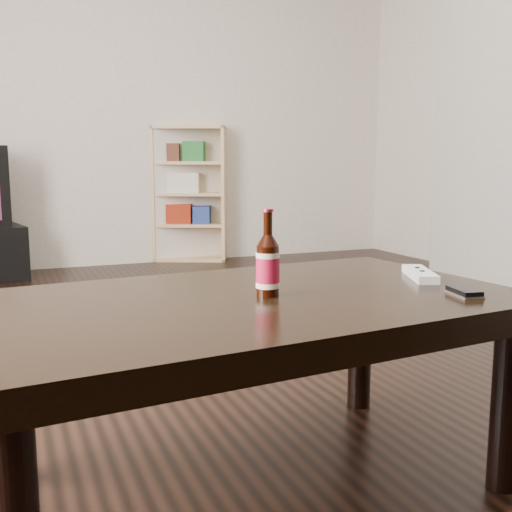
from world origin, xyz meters
name	(u,v)px	position (x,y,z in m)	size (l,w,h in m)	color
floor	(253,394)	(0.00, 0.00, -0.01)	(5.00, 6.00, 0.01)	black
wall_back	(105,93)	(0.00, 3.01, 1.35)	(5.00, 0.02, 2.70)	#BBAEA2
bookshelf	(189,191)	(0.67, 3.02, 0.58)	(0.66, 0.50, 1.11)	tan
coffee_table	(248,323)	(-0.25, -0.57, 0.42)	(1.35, 0.86, 0.48)	black
beer_bottle	(268,266)	(-0.20, -0.58, 0.55)	(0.07, 0.07, 0.21)	black
phone	(464,292)	(0.23, -0.76, 0.49)	(0.07, 0.11, 0.02)	#B4B4B6
remote	(420,274)	(0.28, -0.53, 0.49)	(0.13, 0.20, 0.02)	#BABABC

